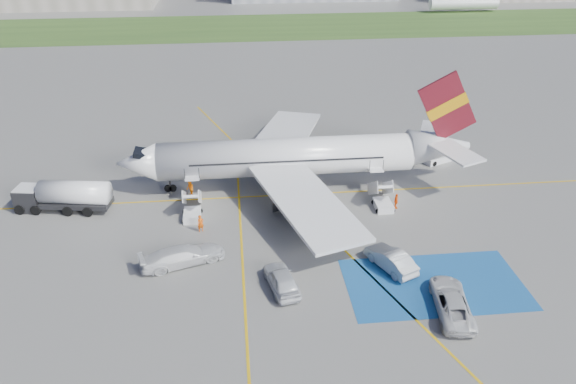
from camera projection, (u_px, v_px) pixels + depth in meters
The scene contains 19 objects.
ground at pixel (303, 262), 46.94m from camera, with size 400.00×400.00×0.00m, color #60605E.
grass_strip at pixel (251, 27), 130.39m from camera, with size 400.00×30.00×0.01m, color #2D4C1E.
taxiway_line_main at pixel (288, 195), 57.48m from camera, with size 120.00×0.20×0.01m, color gold.
taxiway_line_cross at pixel (248, 352), 37.69m from camera, with size 0.20×60.00×0.01m, color gold.
taxiway_line_diag at pixel (288, 195), 57.48m from camera, with size 0.20×60.00×0.01m, color gold.
staging_box at pixel (434, 284), 44.33m from camera, with size 14.00×8.00×0.01m, color #174E8F.
airliner at pixel (300, 156), 57.78m from camera, with size 36.81×32.95×11.92m.
airstairs_fwd at pixel (192, 210), 53.43m from camera, with size 1.90×5.20×3.60m.
airstairs_aft at pixel (382, 201), 55.11m from camera, with size 1.90×5.20×3.60m.
fuel_tanker at pixel (64, 198), 54.17m from camera, with size 9.33×3.91×3.09m.
gpu_cart at pixel (88, 196), 55.62m from camera, with size 2.04×1.34×1.67m.
belt_loader at pixel (442, 157), 64.77m from camera, with size 5.11×3.35×1.49m.
car_silver_a at pixel (282, 279), 43.48m from camera, with size 1.99×4.93×1.68m, color silver.
car_silver_b at pixel (391, 259), 45.88m from camera, with size 1.77×5.07×1.67m, color #A8ABAF.
van_white_a at pixel (452, 299), 41.14m from camera, with size 2.37×5.14×1.93m, color silver.
van_white_b at pixel (182, 253), 46.31m from camera, with size 2.16×5.31×2.08m, color silver.
crew_fwd at pixel (201, 224), 50.90m from camera, with size 0.60×0.39×1.65m, color #FB5E0D.
crew_nose at pixel (190, 188), 56.89m from camera, with size 0.83×0.65×1.71m, color orange.
crew_aft at pixel (396, 201), 54.69m from camera, with size 0.92×0.38×1.57m, color #FF5D0D.
Camera 1 is at (-5.20, -38.35, 27.23)m, focal length 35.00 mm.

